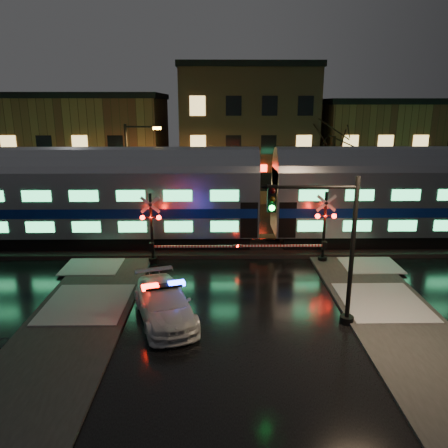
% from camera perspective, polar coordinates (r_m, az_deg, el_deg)
% --- Properties ---
extents(ground, '(120.00, 120.00, 0.00)m').
position_cam_1_polar(ground, '(22.25, 1.15, -7.19)').
color(ground, black).
rests_on(ground, ground).
extents(ballast, '(90.00, 4.20, 0.24)m').
position_cam_1_polar(ballast, '(26.89, 0.79, -2.86)').
color(ballast, black).
rests_on(ballast, ground).
extents(sidewalk_left, '(4.00, 20.00, 0.12)m').
position_cam_1_polar(sidewalk_left, '(17.79, -20.26, -14.14)').
color(sidewalk_left, '#2D2D2D').
rests_on(sidewalk_left, ground).
extents(sidewalk_right, '(4.00, 20.00, 0.12)m').
position_cam_1_polar(sidewalk_right, '(18.31, 23.25, -13.56)').
color(sidewalk_right, '#2D2D2D').
rests_on(sidewalk_right, ground).
extents(building_left, '(14.00, 10.00, 9.00)m').
position_cam_1_polar(building_left, '(44.45, -17.07, 9.52)').
color(building_left, brown).
rests_on(building_left, ground).
extents(building_mid, '(12.00, 11.00, 11.50)m').
position_cam_1_polar(building_mid, '(43.20, 2.88, 11.68)').
color(building_mid, brown).
rests_on(building_mid, ground).
extents(building_right, '(12.00, 10.00, 8.50)m').
position_cam_1_polar(building_right, '(45.55, 19.66, 9.11)').
color(building_right, brown).
rests_on(building_right, ground).
extents(train, '(51.00, 3.12, 5.92)m').
position_cam_1_polar(train, '(26.20, 5.51, 3.97)').
color(train, black).
rests_on(train, ballast).
extents(police_car, '(3.43, 5.32, 1.60)m').
position_cam_1_polar(police_car, '(18.19, -7.81, -10.21)').
color(police_car, silver).
rests_on(police_car, ground).
extents(crossing_signal_right, '(5.65, 0.65, 4.00)m').
position_cam_1_polar(crossing_signal_right, '(24.47, 12.15, -1.31)').
color(crossing_signal_right, black).
rests_on(crossing_signal_right, ground).
extents(crossing_signal_left, '(5.55, 0.65, 3.93)m').
position_cam_1_polar(crossing_signal_left, '(24.08, -8.58, -1.48)').
color(crossing_signal_left, black).
rests_on(crossing_signal_left, ground).
extents(traffic_light, '(3.87, 0.70, 5.98)m').
position_cam_1_polar(traffic_light, '(17.23, 13.48, -3.18)').
color(traffic_light, black).
rests_on(traffic_light, ground).
extents(streetlight, '(2.43, 0.25, 7.28)m').
position_cam_1_polar(streetlight, '(30.42, -12.00, 6.85)').
color(streetlight, black).
rests_on(streetlight, ground).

